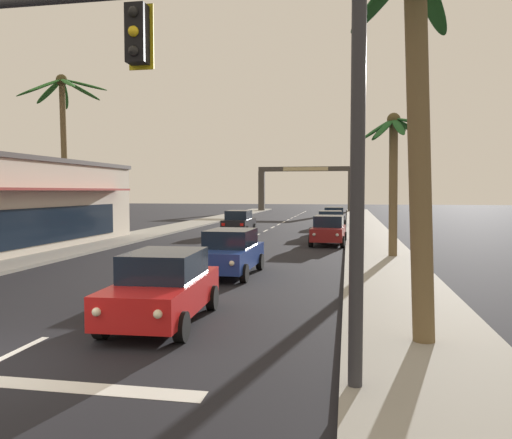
{
  "coord_description": "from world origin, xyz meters",
  "views": [
    {
      "loc": [
        6.3,
        -7.75,
        3.11
      ],
      "look_at": [
        3.42,
        8.0,
        2.2
      ],
      "focal_mm": 35.26,
      "sensor_mm": 36.0,
      "label": 1
    }
  ],
  "objects_px": {
    "traffic_signal_mast": "(146,75)",
    "town_gateway_arch": "(306,183)",
    "sedan_third_in_queue": "(230,252)",
    "sedan_parked_mid_kerb": "(334,217)",
    "sedan_lead_at_stop_bar": "(163,287)",
    "palm_right_second": "(394,155)",
    "sedan_parked_far_kerb": "(329,230)",
    "palm_left_second": "(63,120)",
    "palm_right_nearest": "(416,88)",
    "sedan_oncoming_far": "(239,222)",
    "sedan_parked_nearest_kerb": "(330,222)"
  },
  "relations": [
    {
      "from": "traffic_signal_mast",
      "to": "palm_right_nearest",
      "type": "bearing_deg",
      "value": 29.84
    },
    {
      "from": "sedan_third_in_queue",
      "to": "town_gateway_arch",
      "type": "distance_m",
      "value": 58.25
    },
    {
      "from": "sedan_parked_mid_kerb",
      "to": "sedan_parked_far_kerb",
      "type": "xyz_separation_m",
      "value": [
        0.14,
        -15.38,
        0.0
      ]
    },
    {
      "from": "palm_left_second",
      "to": "sedan_third_in_queue",
      "type": "bearing_deg",
      "value": -31.91
    },
    {
      "from": "sedan_oncoming_far",
      "to": "sedan_parked_far_kerb",
      "type": "relative_size",
      "value": 0.99
    },
    {
      "from": "sedan_parked_mid_kerb",
      "to": "town_gateway_arch",
      "type": "distance_m",
      "value": 32.04
    },
    {
      "from": "sedan_lead_at_stop_bar",
      "to": "sedan_parked_mid_kerb",
      "type": "distance_m",
      "value": 33.67
    },
    {
      "from": "sedan_lead_at_stop_bar",
      "to": "town_gateway_arch",
      "type": "xyz_separation_m",
      "value": [
        -2.03,
        64.97,
        3.51
      ]
    },
    {
      "from": "traffic_signal_mast",
      "to": "palm_left_second",
      "type": "xyz_separation_m",
      "value": [
        -11.78,
        17.02,
        1.91
      ]
    },
    {
      "from": "sedan_parked_nearest_kerb",
      "to": "palm_right_nearest",
      "type": "xyz_separation_m",
      "value": [
        2.5,
        -26.13,
        4.25
      ]
    },
    {
      "from": "palm_left_second",
      "to": "town_gateway_arch",
      "type": "xyz_separation_m",
      "value": [
        8.67,
        51.45,
        -2.51
      ]
    },
    {
      "from": "palm_left_second",
      "to": "town_gateway_arch",
      "type": "distance_m",
      "value": 52.23
    },
    {
      "from": "sedan_lead_at_stop_bar",
      "to": "sedan_parked_nearest_kerb",
      "type": "bearing_deg",
      "value": 83.09
    },
    {
      "from": "sedan_parked_mid_kerb",
      "to": "palm_right_second",
      "type": "relative_size",
      "value": 0.68
    },
    {
      "from": "sedan_lead_at_stop_bar",
      "to": "palm_right_second",
      "type": "xyz_separation_m",
      "value": [
        6.3,
        12.51,
        3.87
      ]
    },
    {
      "from": "sedan_oncoming_far",
      "to": "palm_left_second",
      "type": "distance_m",
      "value": 14.67
    },
    {
      "from": "sedan_lead_at_stop_bar",
      "to": "palm_right_nearest",
      "type": "height_order",
      "value": "palm_right_nearest"
    },
    {
      "from": "sedan_third_in_queue",
      "to": "sedan_parked_far_kerb",
      "type": "xyz_separation_m",
      "value": [
        3.2,
        11.29,
        0.0
      ]
    },
    {
      "from": "palm_right_nearest",
      "to": "palm_right_second",
      "type": "xyz_separation_m",
      "value": [
        0.75,
        13.44,
        -0.38
      ]
    },
    {
      "from": "town_gateway_arch",
      "to": "sedan_oncoming_far",
      "type": "bearing_deg",
      "value": -92.23
    },
    {
      "from": "sedan_lead_at_stop_bar",
      "to": "palm_left_second",
      "type": "bearing_deg",
      "value": 128.35
    },
    {
      "from": "sedan_oncoming_far",
      "to": "sedan_parked_far_kerb",
      "type": "bearing_deg",
      "value": -44.62
    },
    {
      "from": "palm_left_second",
      "to": "sedan_parked_far_kerb",
      "type": "bearing_deg",
      "value": 18.45
    },
    {
      "from": "sedan_third_in_queue",
      "to": "palm_left_second",
      "type": "distance_m",
      "value": 13.96
    },
    {
      "from": "palm_right_second",
      "to": "palm_right_nearest",
      "type": "bearing_deg",
      "value": -93.18
    },
    {
      "from": "town_gateway_arch",
      "to": "sedan_parked_mid_kerb",
      "type": "bearing_deg",
      "value": -80.81
    },
    {
      "from": "sedan_parked_mid_kerb",
      "to": "sedan_parked_far_kerb",
      "type": "bearing_deg",
      "value": -89.49
    },
    {
      "from": "sedan_parked_nearest_kerb",
      "to": "palm_right_second",
      "type": "distance_m",
      "value": 13.65
    },
    {
      "from": "palm_left_second",
      "to": "palm_right_second",
      "type": "distance_m",
      "value": 17.16
    },
    {
      "from": "traffic_signal_mast",
      "to": "town_gateway_arch",
      "type": "xyz_separation_m",
      "value": [
        -3.12,
        68.47,
        -0.6
      ]
    },
    {
      "from": "sedan_third_in_queue",
      "to": "sedan_parked_mid_kerb",
      "type": "distance_m",
      "value": 26.84
    },
    {
      "from": "sedan_parked_far_kerb",
      "to": "sedan_oncoming_far",
      "type": "bearing_deg",
      "value": 135.38
    },
    {
      "from": "sedan_parked_mid_kerb",
      "to": "palm_right_second",
      "type": "bearing_deg",
      "value": -81.23
    },
    {
      "from": "palm_right_nearest",
      "to": "palm_right_second",
      "type": "relative_size",
      "value": 1.17
    },
    {
      "from": "sedan_parked_nearest_kerb",
      "to": "palm_left_second",
      "type": "xyz_separation_m",
      "value": [
        -13.75,
        -11.67,
        6.02
      ]
    },
    {
      "from": "sedan_oncoming_far",
      "to": "palm_right_second",
      "type": "bearing_deg",
      "value": -51.29
    },
    {
      "from": "sedan_lead_at_stop_bar",
      "to": "palm_right_second",
      "type": "relative_size",
      "value": 0.68
    },
    {
      "from": "traffic_signal_mast",
      "to": "palm_left_second",
      "type": "relative_size",
      "value": 1.13
    },
    {
      "from": "sedan_lead_at_stop_bar",
      "to": "palm_right_second",
      "type": "distance_m",
      "value": 14.53
    },
    {
      "from": "sedan_parked_mid_kerb",
      "to": "town_gateway_arch",
      "type": "relative_size",
      "value": 0.31
    },
    {
      "from": "sedan_parked_nearest_kerb",
      "to": "palm_right_nearest",
      "type": "relative_size",
      "value": 0.57
    },
    {
      "from": "palm_left_second",
      "to": "sedan_oncoming_far",
      "type": "bearing_deg",
      "value": 57.9
    },
    {
      "from": "sedan_third_in_queue",
      "to": "traffic_signal_mast",
      "type": "bearing_deg",
      "value": -83.98
    },
    {
      "from": "sedan_parked_mid_kerb",
      "to": "traffic_signal_mast",
      "type": "bearing_deg",
      "value": -93.05
    },
    {
      "from": "sedan_third_in_queue",
      "to": "palm_right_nearest",
      "type": "relative_size",
      "value": 0.57
    },
    {
      "from": "sedan_lead_at_stop_bar",
      "to": "town_gateway_arch",
      "type": "bearing_deg",
      "value": 91.79
    },
    {
      "from": "sedan_oncoming_far",
      "to": "sedan_parked_mid_kerb",
      "type": "bearing_deg",
      "value": 52.55
    },
    {
      "from": "sedan_third_in_queue",
      "to": "sedan_parked_nearest_kerb",
      "type": "height_order",
      "value": "same"
    },
    {
      "from": "sedan_parked_far_kerb",
      "to": "palm_left_second",
      "type": "height_order",
      "value": "palm_left_second"
    },
    {
      "from": "palm_left_second",
      "to": "palm_right_second",
      "type": "xyz_separation_m",
      "value": [
        17.0,
        -1.01,
        -2.15
      ]
    }
  ]
}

